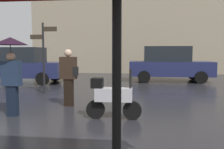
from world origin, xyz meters
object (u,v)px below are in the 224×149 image
object	(u,v)px
parked_car_left	(23,65)
street_signpost	(44,51)
pedestrian_with_bag	(69,74)
parked_car_right	(169,64)
pedestrian_with_umbrella	(11,58)
parked_scooter	(112,97)

from	to	relation	value
parked_car_left	street_signpost	world-z (taller)	street_signpost
pedestrian_with_bag	street_signpost	size ratio (longest dim) A/B	0.62
parked_car_right	street_signpost	bearing A→B (deg)	-143.85
parked_car_left	street_signpost	distance (m)	4.09
pedestrian_with_bag	parked_car_left	xyz separation A→B (m)	(-4.14, 5.18, -0.01)
pedestrian_with_umbrella	pedestrian_with_bag	size ratio (longest dim) A/B	1.16
parked_scooter	parked_car_right	bearing A→B (deg)	63.48
pedestrian_with_umbrella	parked_car_right	xyz separation A→B (m)	(4.90, 8.00, -0.50)
parked_scooter	parked_car_right	distance (m)	8.34
parked_car_left	parked_car_right	size ratio (longest dim) A/B	0.95
pedestrian_with_umbrella	street_signpost	bearing A→B (deg)	37.56
parked_scooter	parked_car_left	distance (m)	8.56
pedestrian_with_bag	pedestrian_with_umbrella	bearing A→B (deg)	-74.16
parked_car_right	street_signpost	xyz separation A→B (m)	(-5.42, -4.68, 0.70)
pedestrian_with_umbrella	parked_car_right	world-z (taller)	pedestrian_with_umbrella
pedestrian_with_bag	street_signpost	bearing A→B (deg)	-175.02
pedestrian_with_umbrella	street_signpost	distance (m)	3.37
pedestrian_with_bag	parked_car_left	distance (m)	6.63
parked_car_right	pedestrian_with_bag	bearing A→B (deg)	-124.12
pedestrian_with_umbrella	pedestrian_with_bag	world-z (taller)	pedestrian_with_umbrella
parked_scooter	street_signpost	world-z (taller)	street_signpost
street_signpost	pedestrian_with_umbrella	bearing A→B (deg)	-81.09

